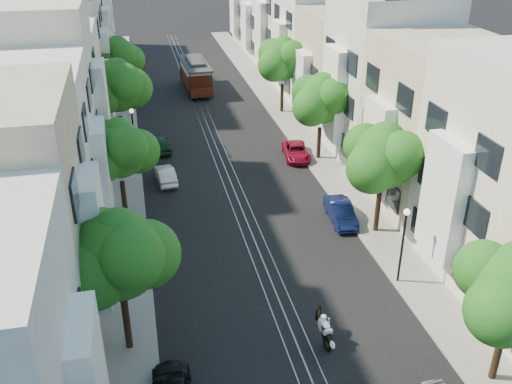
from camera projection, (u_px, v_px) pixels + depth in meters
ground at (209, 129)px, 48.91m from camera, size 200.00×200.00×0.00m
sidewalk_east at (291, 123)px, 50.26m from camera, size 2.50×80.00×0.12m
sidewalk_west at (123, 135)px, 47.51m from camera, size 2.50×80.00×0.12m
rail_left at (203, 130)px, 48.80m from camera, size 0.06×80.00×0.02m
rail_slot at (209, 129)px, 48.91m from camera, size 0.06×80.00×0.02m
rail_right at (216, 129)px, 49.01m from camera, size 0.06×80.00×0.02m
lane_line at (209, 129)px, 48.91m from camera, size 0.08×80.00×0.01m
townhouses_east at (345, 62)px, 48.74m from camera, size 7.75×72.00×12.00m
townhouses_west at (56, 80)px, 44.28m from camera, size 7.75×72.00×11.76m
tree_e_b at (384, 158)px, 31.58m from camera, size 4.93×4.08×6.68m
tree_e_c at (322, 100)px, 41.22m from camera, size 4.84×3.99×6.52m
tree_e_d at (283, 60)px, 50.68m from camera, size 5.01×4.16×6.85m
tree_w_a at (120, 257)px, 22.74m from camera, size 4.93×4.08×6.68m
tree_w_b at (119, 151)px, 33.35m from camera, size 4.72×3.87×6.27m
tree_w_c at (118, 87)px, 42.62m from camera, size 5.13×4.28×7.09m
tree_w_d at (118, 58)px, 52.42m from camera, size 4.84×3.99×6.52m
lamp_east at (404, 235)px, 27.92m from camera, size 0.32×0.32×4.16m
lamp_west at (133, 128)px, 41.20m from camera, size 0.32×0.32×4.16m
sportbike_rider at (324, 328)px, 24.81m from camera, size 0.58×1.89×1.59m
cable_car at (195, 74)px, 58.36m from camera, size 2.72×7.75×2.94m
parked_car_e_mid at (341, 212)px, 34.59m from camera, size 1.55×3.79×1.22m
parked_car_e_far at (296, 151)px, 43.19m from camera, size 2.20×4.05×1.08m
parked_car_w_mid at (166, 175)px, 39.47m from camera, size 1.47×3.41×1.09m
parked_car_w_far at (160, 144)px, 44.43m from camera, size 1.81×3.68×1.21m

